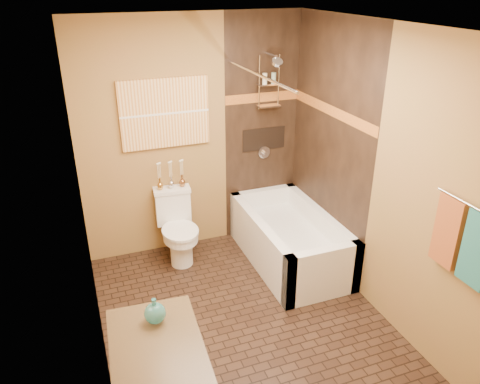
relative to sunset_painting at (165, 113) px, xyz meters
name	(u,v)px	position (x,y,z in m)	size (l,w,h in m)	color
floor	(245,322)	(0.29, -1.48, -1.55)	(3.00, 3.00, 0.00)	black
wall_left	(85,221)	(-0.91, -1.48, -0.30)	(0.02, 3.00, 2.50)	olive
wall_right	(375,174)	(1.49, -1.48, -0.30)	(0.02, 3.00, 2.50)	olive
wall_back	(194,138)	(0.29, 0.02, -0.30)	(2.40, 0.02, 2.50)	olive
wall_front	(353,313)	(0.29, -2.98, -0.30)	(2.40, 0.02, 2.50)	olive
ceiling	(246,26)	(0.29, -1.48, 0.95)	(3.00, 3.00, 0.00)	silver
alcove_tile_back	(262,130)	(1.07, 0.01, -0.30)	(0.85, 0.01, 2.50)	black
alcove_tile_right	(329,147)	(1.48, -0.73, -0.30)	(0.01, 1.50, 2.50)	black
mosaic_band_back	(263,97)	(1.07, 0.00, 0.07)	(0.85, 0.01, 0.10)	#93481A
mosaic_band_right	(331,111)	(1.47, -0.73, 0.07)	(0.01, 1.50, 0.10)	#93481A
alcove_niche	(264,139)	(1.09, 0.01, -0.40)	(0.50, 0.01, 0.25)	black
shower_fixtures	(269,95)	(1.09, -0.10, 0.12)	(0.24, 0.33, 1.16)	silver
curtain_rod	(257,74)	(0.69, -0.73, 0.47)	(0.03, 0.03, 1.55)	silver
towel_bar	(469,205)	(1.44, -2.53, -0.10)	(0.02, 0.02, 0.55)	silver
towel_teal	(477,250)	(1.45, -2.66, -0.37)	(0.05, 0.22, 0.52)	#206B61
towel_rust	(448,231)	(1.45, -2.40, -0.37)	(0.05, 0.22, 0.52)	#97471B
sunset_painting	(165,113)	(0.00, 0.00, 0.00)	(0.90, 0.04, 0.70)	orange
vanity_mirror	(94,257)	(-0.90, -2.39, -0.05)	(0.01, 1.00, 0.90)	white
bathtub	(289,243)	(1.09, -0.73, -1.33)	(0.80, 1.50, 0.55)	white
toilet	(178,227)	(0.00, -0.26, -1.16)	(0.40, 0.59, 0.76)	white
teal_bottle	(155,311)	(-0.58, -2.15, -0.66)	(0.14, 0.14, 0.22)	#277674
bud_vases	(171,174)	(0.00, -0.08, -0.63)	(0.30, 0.06, 0.30)	#BC893A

